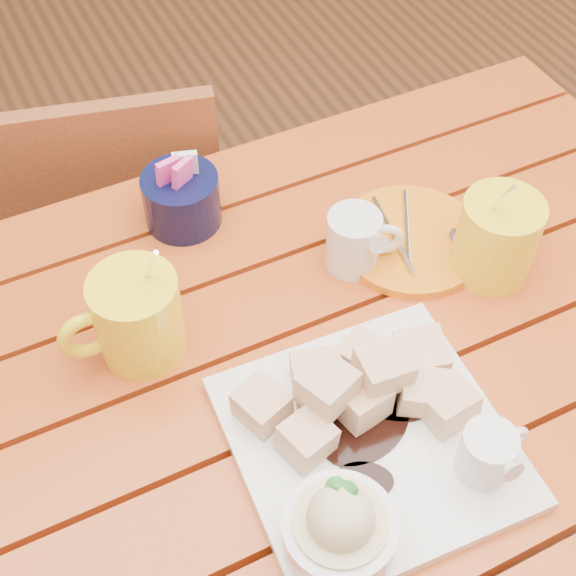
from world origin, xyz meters
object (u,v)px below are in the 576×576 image
dessert_plate (367,450)px  chair_far (112,240)px  orange_saucer (412,239)px  table (307,418)px  coffee_mug_right (499,235)px  coffee_mug_left (135,317)px

dessert_plate → chair_far: size_ratio=0.35×
orange_saucer → chair_far: (-0.31, 0.46, -0.29)m
table → coffee_mug_right: 0.33m
coffee_mug_left → chair_far: 0.58m
coffee_mug_left → chair_far: size_ratio=0.20×
table → chair_far: size_ratio=1.45×
dessert_plate → coffee_mug_left: size_ratio=1.75×
table → coffee_mug_right: coffee_mug_right is taller
coffee_mug_left → orange_saucer: coffee_mug_left is taller
dessert_plate → coffee_mug_right: size_ratio=1.77×
dessert_plate → chair_far: 0.78m
table → orange_saucer: (0.21, 0.12, 0.11)m
dessert_plate → coffee_mug_left: bearing=122.8°
dessert_plate → chair_far: dessert_plate is taller
dessert_plate → orange_saucer: 0.33m
chair_far → orange_saucer: bearing=137.7°
coffee_mug_left → table: bearing=-35.8°
orange_saucer → chair_far: 0.63m
coffee_mug_left → orange_saucer: (0.37, 0.00, -0.05)m
coffee_mug_left → chair_far: coffee_mug_left is taller
table → coffee_mug_left: (-0.16, 0.12, 0.17)m
table → orange_saucer: orange_saucer is taller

